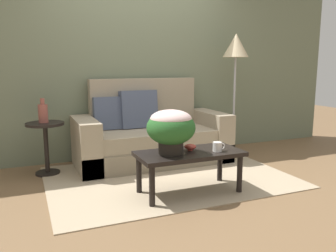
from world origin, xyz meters
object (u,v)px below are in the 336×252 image
object	(u,v)px
coffee_table	(190,157)
floor_lamp	(236,53)
side_table	(46,139)
snack_bowl	(190,147)
potted_plant	(171,127)
table_vase	(43,113)
coffee_mug	(218,147)
couch	(150,137)

from	to	relation	value
coffee_table	floor_lamp	xyz separation A→B (m)	(1.30, 1.22, 1.04)
side_table	snack_bowl	size ratio (longest dim) A/B	5.10
potted_plant	table_vase	bearing A→B (deg)	132.02
floor_lamp	coffee_mug	world-z (taller)	floor_lamp
floor_lamp	potted_plant	world-z (taller)	floor_lamp
couch	potted_plant	world-z (taller)	couch
floor_lamp	potted_plant	distance (m)	2.06
couch	potted_plant	distance (m)	1.27
coffee_mug	snack_bowl	size ratio (longest dim) A/B	1.11
couch	coffee_mug	xyz separation A→B (m)	(0.23, -1.30, 0.14)
side_table	potted_plant	size ratio (longest dim) A/B	1.31
floor_lamp	couch	bearing A→B (deg)	-179.25
table_vase	coffee_mug	bearing A→B (deg)	-40.11
couch	floor_lamp	distance (m)	1.67
potted_plant	side_table	bearing A→B (deg)	131.76
coffee_table	snack_bowl	world-z (taller)	snack_bowl
floor_lamp	table_vase	xyz separation A→B (m)	(-2.55, -0.04, -0.69)
potted_plant	table_vase	distance (m)	1.58
side_table	floor_lamp	world-z (taller)	floor_lamp
potted_plant	snack_bowl	bearing A→B (deg)	11.17
side_table	coffee_table	bearing A→B (deg)	-43.37
floor_lamp	potted_plant	bearing A→B (deg)	-140.77
snack_bowl	table_vase	bearing A→B (deg)	138.62
couch	floor_lamp	world-z (taller)	floor_lamp
potted_plant	snack_bowl	xyz separation A→B (m)	(0.22, 0.04, -0.22)
coffee_mug	floor_lamp	bearing A→B (deg)	51.63
coffee_mug	table_vase	world-z (taller)	table_vase
potted_plant	coffee_mug	world-z (taller)	potted_plant
couch	coffee_table	xyz separation A→B (m)	(-0.02, -1.20, 0.04)
table_vase	snack_bowl	bearing A→B (deg)	-41.38
coffee_table	snack_bowl	xyz separation A→B (m)	(0.03, 0.05, 0.09)
side_table	coffee_mug	xyz separation A→B (m)	(1.50, -1.27, 0.05)
floor_lamp	snack_bowl	size ratio (longest dim) A/B	14.10
couch	table_vase	xyz separation A→B (m)	(-1.28, -0.02, 0.39)
couch	coffee_mug	size ratio (longest dim) A/B	14.56
floor_lamp	coffee_mug	distance (m)	1.92
couch	coffee_table	distance (m)	1.20
side_table	snack_bowl	bearing A→B (deg)	-41.58
potted_plant	coffee_mug	bearing A→B (deg)	-12.06
side_table	potted_plant	xyz separation A→B (m)	(1.05, -1.17, 0.26)
coffee_table	coffee_mug	xyz separation A→B (m)	(0.25, -0.09, 0.10)
coffee_table	side_table	size ratio (longest dim) A/B	1.70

